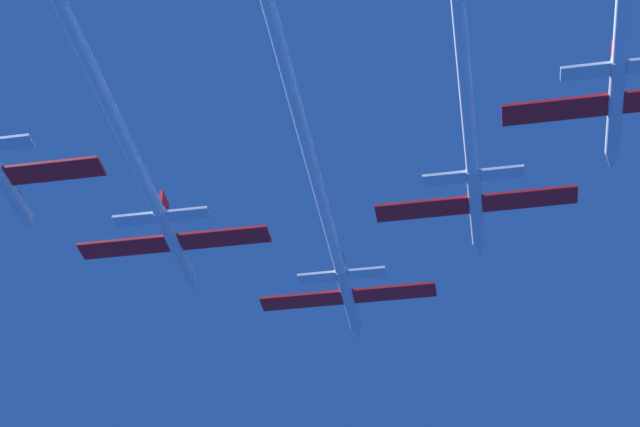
% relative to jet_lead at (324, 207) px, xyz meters
% --- Properties ---
extents(jet_lead, '(20.57, 64.75, 3.41)m').
position_rel_jet_lead_xyz_m(jet_lead, '(0.00, 0.00, 0.00)').
color(jet_lead, white).
extents(jet_left_wing, '(20.57, 65.56, 3.41)m').
position_rel_jet_lead_xyz_m(jet_left_wing, '(-16.23, -16.88, -1.89)').
color(jet_left_wing, white).
extents(jet_right_wing, '(20.57, 60.76, 3.41)m').
position_rel_jet_lead_xyz_m(jet_right_wing, '(15.61, -14.86, -0.78)').
color(jet_right_wing, white).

